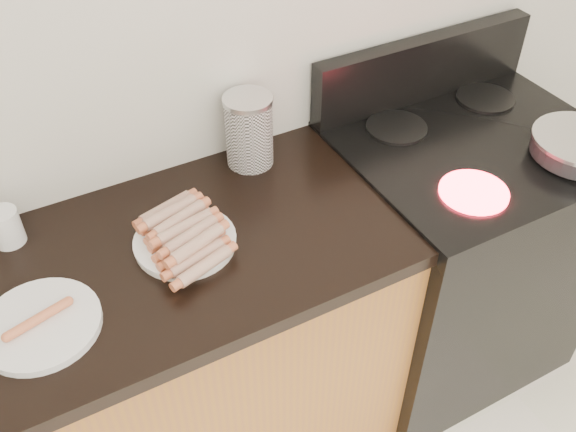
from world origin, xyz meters
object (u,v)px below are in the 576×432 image
side_plate (41,325)px  mug (6,227)px  main_plate (185,243)px  canister (249,131)px  stove (453,254)px

side_plate → mug: size_ratio=2.74×
main_plate → side_plate: size_ratio=0.95×
canister → mug: canister is taller
main_plate → side_plate: (-0.36, -0.09, 0.00)m
stove → side_plate: 1.34m
mug → stove: bearing=-10.5°
main_plate → mug: (-0.36, 0.21, 0.04)m
stove → main_plate: 1.00m
main_plate → canister: (0.28, 0.23, 0.09)m
stove → main_plate: main_plate is taller
main_plate → canister: size_ratio=1.18×
side_plate → mug: (-0.01, 0.30, 0.04)m
stove → mug: mug is taller
stove → side_plate: side_plate is taller
side_plate → canister: canister is taller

